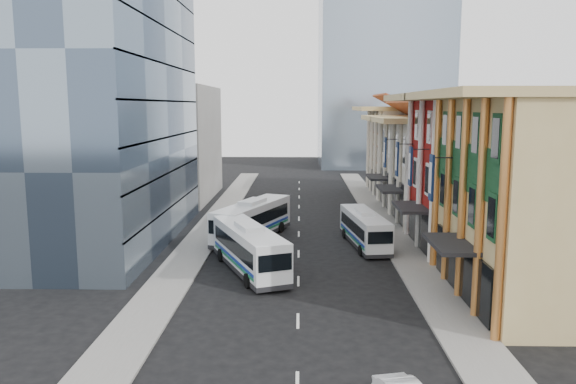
{
  "coord_description": "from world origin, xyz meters",
  "views": [
    {
      "loc": [
        0.08,
        -28.14,
        11.6
      ],
      "look_at": [
        -0.97,
        21.19,
        4.0
      ],
      "focal_mm": 35.0,
      "sensor_mm": 36.0,
      "label": 1
    }
  ],
  "objects_px": {
    "bus_left_near": "(249,247)",
    "bus_left_far": "(252,219)",
    "shophouse_tan": "(534,201)",
    "office_tower": "(94,64)",
    "bus_right": "(365,228)"
  },
  "relations": [
    {
      "from": "shophouse_tan",
      "to": "bus_left_near",
      "type": "bearing_deg",
      "value": 163.39
    },
    {
      "from": "office_tower",
      "to": "bus_left_near",
      "type": "height_order",
      "value": "office_tower"
    },
    {
      "from": "office_tower",
      "to": "bus_left_far",
      "type": "relative_size",
      "value": 2.73
    },
    {
      "from": "shophouse_tan",
      "to": "bus_left_far",
      "type": "xyz_separation_m",
      "value": [
        -18.07,
        15.0,
        -4.23
      ]
    },
    {
      "from": "shophouse_tan",
      "to": "bus_left_near",
      "type": "relative_size",
      "value": 1.3
    },
    {
      "from": "bus_left_near",
      "to": "bus_right",
      "type": "xyz_separation_m",
      "value": [
        8.98,
        7.5,
        -0.2
      ]
    },
    {
      "from": "office_tower",
      "to": "bus_left_far",
      "type": "xyz_separation_m",
      "value": [
        12.93,
        1.0,
        -13.23
      ]
    },
    {
      "from": "office_tower",
      "to": "bus_left_near",
      "type": "relative_size",
      "value": 2.78
    },
    {
      "from": "office_tower",
      "to": "bus_left_near",
      "type": "xyz_separation_m",
      "value": [
        13.52,
        -8.79,
        -13.27
      ]
    },
    {
      "from": "bus_right",
      "to": "bus_left_far",
      "type": "bearing_deg",
      "value": 158.74
    },
    {
      "from": "bus_left_near",
      "to": "bus_left_far",
      "type": "xyz_separation_m",
      "value": [
        -0.58,
        9.79,
        0.04
      ]
    },
    {
      "from": "office_tower",
      "to": "bus_right",
      "type": "distance_m",
      "value": 26.26
    },
    {
      "from": "office_tower",
      "to": "bus_left_near",
      "type": "bearing_deg",
      "value": -33.02
    },
    {
      "from": "bus_left_near",
      "to": "bus_left_far",
      "type": "relative_size",
      "value": 0.98
    },
    {
      "from": "office_tower",
      "to": "bus_left_near",
      "type": "distance_m",
      "value": 20.88
    }
  ]
}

